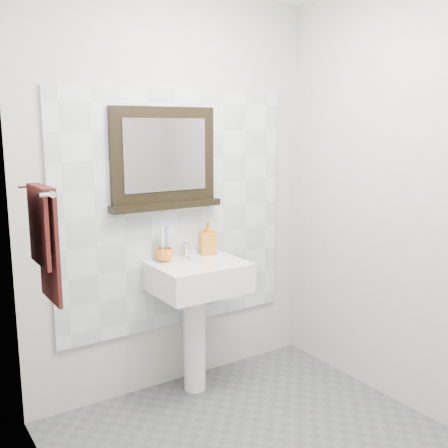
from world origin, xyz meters
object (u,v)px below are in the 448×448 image
(pedestal_sink, at_px, (198,291))
(soap_dispenser, at_px, (208,238))
(toothbrush_cup, at_px, (164,255))
(framed_mirror, at_px, (164,160))
(hand_towel, at_px, (44,235))

(pedestal_sink, xyz_separation_m, soap_dispenser, (0.17, 0.15, 0.29))
(pedestal_sink, relative_size, toothbrush_cup, 9.00)
(framed_mirror, bearing_deg, soap_dispenser, -7.99)
(soap_dispenser, height_order, hand_towel, hand_towel)
(toothbrush_cup, distance_m, soap_dispenser, 0.34)
(soap_dispenser, bearing_deg, framed_mirror, -168.55)
(framed_mirror, height_order, hand_towel, framed_mirror)
(toothbrush_cup, bearing_deg, hand_towel, -154.97)
(pedestal_sink, height_order, framed_mirror, framed_mirror)
(toothbrush_cup, relative_size, framed_mirror, 0.15)
(pedestal_sink, distance_m, toothbrush_cup, 0.31)
(toothbrush_cup, xyz_separation_m, soap_dispenser, (0.33, 0.02, 0.07))
(soap_dispenser, distance_m, framed_mirror, 0.58)
(hand_towel, bearing_deg, toothbrush_cup, 25.03)
(pedestal_sink, height_order, toothbrush_cup, pedestal_sink)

